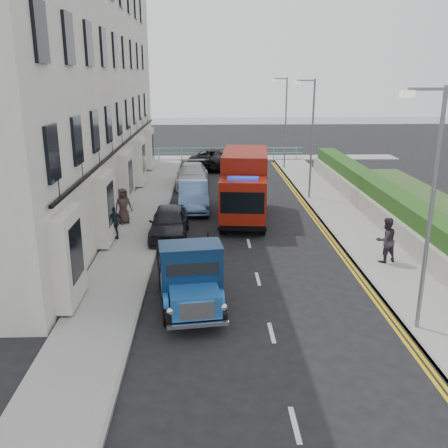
# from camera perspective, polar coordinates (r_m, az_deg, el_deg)

# --- Properties ---
(ground) EXTENTS (120.00, 120.00, 0.00)m
(ground) POSITION_cam_1_polar(r_m,az_deg,el_deg) (16.77, 4.58, -8.96)
(ground) COLOR black
(ground) RESTS_ON ground
(pavement_west) EXTENTS (2.40, 38.00, 0.12)m
(pavement_west) POSITION_cam_1_polar(r_m,az_deg,el_deg) (25.28, -9.54, -0.00)
(pavement_west) COLOR gray
(pavement_west) RESTS_ON ground
(pavement_east) EXTENTS (2.60, 38.00, 0.12)m
(pavement_east) POSITION_cam_1_polar(r_m,az_deg,el_deg) (26.06, 14.00, 0.23)
(pavement_east) COLOR gray
(pavement_east) RESTS_ON ground
(promenade) EXTENTS (30.00, 2.50, 0.12)m
(promenade) POSITION_cam_1_polar(r_m,az_deg,el_deg) (44.62, 0.39, 7.53)
(promenade) COLOR gray
(promenade) RESTS_ON ground
(sea_plane) EXTENTS (120.00, 120.00, 0.00)m
(sea_plane) POSITION_cam_1_polar(r_m,az_deg,el_deg) (75.37, -0.61, 11.30)
(sea_plane) COLOR #4C6068
(sea_plane) RESTS_ON ground
(terrace_west) EXTENTS (6.31, 30.20, 14.25)m
(terrace_west) POSITION_cam_1_polar(r_m,az_deg,el_deg) (29.01, -17.94, 15.84)
(terrace_west) COLOR silver
(terrace_west) RESTS_ON ground
(garden_east) EXTENTS (1.45, 28.00, 1.75)m
(garden_east) POSITION_cam_1_polar(r_m,az_deg,el_deg) (26.43, 18.11, 2.01)
(garden_east) COLOR #B2AD9E
(garden_east) RESTS_ON ground
(seafront_railing) EXTENTS (13.00, 0.08, 1.11)m
(seafront_railing) POSITION_cam_1_polar(r_m,az_deg,el_deg) (43.75, 0.44, 8.03)
(seafront_railing) COLOR #59B2A5
(seafront_railing) RESTS_ON ground
(lamp_near) EXTENTS (1.23, 0.18, 7.00)m
(lamp_near) POSITION_cam_1_polar(r_m,az_deg,el_deg) (14.69, 22.29, 2.64)
(lamp_near) COLOR slate
(lamp_near) RESTS_ON ground
(lamp_mid) EXTENTS (1.23, 0.18, 7.00)m
(lamp_mid) POSITION_cam_1_polar(r_m,az_deg,el_deg) (29.79, 9.83, 10.27)
(lamp_mid) COLOR slate
(lamp_mid) RESTS_ON ground
(lamp_far) EXTENTS (1.23, 0.18, 7.00)m
(lamp_far) POSITION_cam_1_polar(r_m,az_deg,el_deg) (39.59, 6.90, 11.97)
(lamp_far) COLOR slate
(lamp_far) RESTS_ON ground
(bedford_lorry) EXTENTS (2.46, 4.96, 2.26)m
(bedford_lorry) POSITION_cam_1_polar(r_m,az_deg,el_deg) (15.80, -3.83, -6.48)
(bedford_lorry) COLOR black
(bedford_lorry) RESTS_ON ground
(red_lorry) EXTENTS (2.87, 6.73, 3.42)m
(red_lorry) POSITION_cam_1_polar(r_m,az_deg,el_deg) (25.72, 2.36, 4.57)
(red_lorry) COLOR black
(red_lorry) RESTS_ON ground
(parked_car_front) EXTENTS (1.74, 4.27, 1.45)m
(parked_car_front) POSITION_cam_1_polar(r_m,az_deg,el_deg) (23.01, -6.29, 0.18)
(parked_car_front) COLOR black
(parked_car_front) RESTS_ON ground
(parked_car_mid) EXTENTS (1.79, 4.69, 1.53)m
(parked_car_mid) POSITION_cam_1_polar(r_m,az_deg,el_deg) (27.78, -3.51, 3.24)
(parked_car_mid) COLOR #6391D6
(parked_car_mid) RESTS_ON ground
(parked_car_rear) EXTENTS (2.08, 5.10, 1.48)m
(parked_car_rear) POSITION_cam_1_polar(r_m,az_deg,el_deg) (33.65, -3.64, 5.60)
(parked_car_rear) COLOR #AAA9AE
(parked_car_rear) RESTS_ON ground
(seafront_car_left) EXTENTS (4.56, 6.30, 1.59)m
(seafront_car_left) POSITION_cam_1_polar(r_m,az_deg,el_deg) (40.37, -1.07, 7.60)
(seafront_car_left) COLOR black
(seafront_car_left) RESTS_ON ground
(seafront_car_right) EXTENTS (2.17, 4.75, 1.58)m
(seafront_car_right) POSITION_cam_1_polar(r_m,az_deg,el_deg) (38.18, 2.07, 7.04)
(seafront_car_right) COLOR #A5A5A9
(seafront_car_right) RESTS_ON ground
(pedestrian_east_far) EXTENTS (1.04, 0.91, 1.81)m
(pedestrian_east_far) POSITION_cam_1_polar(r_m,az_deg,el_deg) (20.56, 18.01, -1.74)
(pedestrian_east_far) COLOR #312B34
(pedestrian_east_far) RESTS_ON pavement_east
(pedestrian_west_near) EXTENTS (0.91, 0.90, 1.54)m
(pedestrian_west_near) POSITION_cam_1_polar(r_m,az_deg,el_deg) (22.78, -12.43, 0.14)
(pedestrian_west_near) COLOR #19242E
(pedestrian_west_near) RESTS_ON pavement_west
(pedestrian_west_far) EXTENTS (1.03, 0.93, 1.77)m
(pedestrian_west_far) POSITION_cam_1_polar(r_m,az_deg,el_deg) (25.16, -11.45, 2.05)
(pedestrian_west_far) COLOR #3B2D2A
(pedestrian_west_far) RESTS_ON pavement_west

